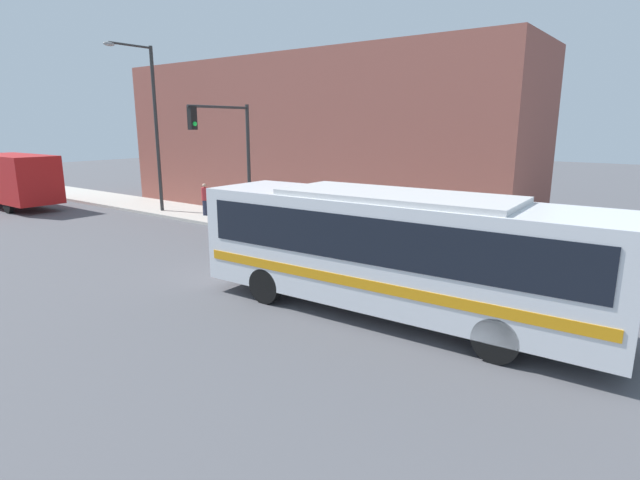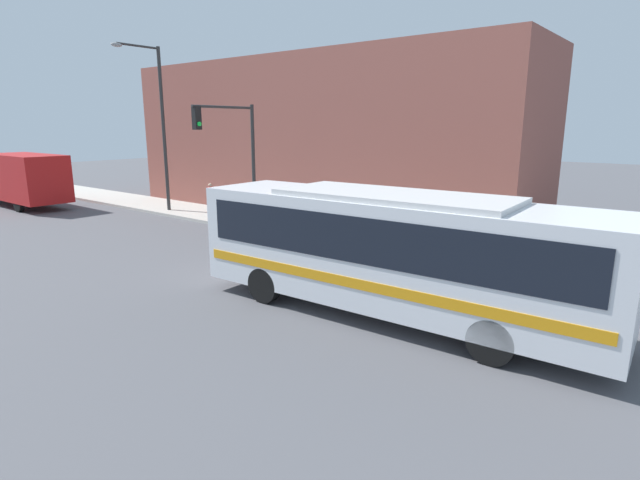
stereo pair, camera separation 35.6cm
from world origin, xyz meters
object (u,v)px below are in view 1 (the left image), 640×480
at_px(city_bus, 394,246).
at_px(pedestrian_mid_block, 205,199).
at_px(delivery_truck, 10,179).
at_px(pedestrian_near_corner, 270,207).
at_px(fire_hydrant, 426,244).
at_px(traffic_light_pole, 229,145).
at_px(parking_meter, 294,212).
at_px(street_lamp, 150,117).

relative_size(city_bus, pedestrian_mid_block, 6.42).
bearing_deg(delivery_truck, pedestrian_near_corner, -74.38).
bearing_deg(fire_hydrant, city_bus, -163.16).
distance_m(traffic_light_pole, parking_meter, 3.98).
distance_m(fire_hydrant, pedestrian_near_corner, 8.10).
distance_m(delivery_truck, parking_meter, 18.27).
bearing_deg(fire_hydrant, pedestrian_mid_block, 86.81).
xyz_separation_m(fire_hydrant, street_lamp, (-0.06, 15.45, 4.48)).
height_order(delivery_truck, street_lamp, street_lamp).
bearing_deg(delivery_truck, pedestrian_mid_block, -68.96).
xyz_separation_m(city_bus, parking_meter, (5.39, 7.64, -0.68)).
bearing_deg(pedestrian_mid_block, city_bus, -113.36).
height_order(parking_meter, pedestrian_near_corner, pedestrian_near_corner).
distance_m(parking_meter, pedestrian_near_corner, 2.17).
relative_size(traffic_light_pole, parking_meter, 3.80).
distance_m(fire_hydrant, traffic_light_pole, 9.38).
relative_size(delivery_truck, traffic_light_pole, 1.51).
height_order(delivery_truck, traffic_light_pole, traffic_light_pole).
bearing_deg(traffic_light_pole, parking_meter, -70.54).
distance_m(parking_meter, pedestrian_mid_block, 6.49).
xyz_separation_m(city_bus, fire_hydrant, (5.39, 1.63, -1.23)).
xyz_separation_m(delivery_truck, pedestrian_mid_block, (4.40, -11.43, -0.68)).
xyz_separation_m(delivery_truck, parking_meter, (3.70, -17.89, -0.55)).
bearing_deg(delivery_truck, traffic_light_pole, -79.76).
distance_m(delivery_truck, traffic_light_pole, 15.55).
distance_m(fire_hydrant, pedestrian_mid_block, 12.49).
height_order(fire_hydrant, pedestrian_near_corner, pedestrian_near_corner).
xyz_separation_m(pedestrian_near_corner, pedestrian_mid_block, (-0.03, 4.41, -0.04)).
height_order(delivery_truck, pedestrian_near_corner, delivery_truck).
bearing_deg(fire_hydrant, pedestrian_near_corner, 84.85).
bearing_deg(fire_hydrant, parking_meter, 90.00).
relative_size(city_bus, pedestrian_near_corner, 6.18).
bearing_deg(parking_meter, traffic_light_pole, 109.46).
relative_size(traffic_light_pole, pedestrian_near_corner, 3.19).
xyz_separation_m(parking_meter, pedestrian_mid_block, (0.69, 6.45, -0.13)).
height_order(street_lamp, pedestrian_mid_block, street_lamp).
bearing_deg(pedestrian_near_corner, street_lamp, 96.03).
relative_size(city_bus, street_lamp, 1.24).
bearing_deg(delivery_truck, street_lamp, -66.63).
xyz_separation_m(city_bus, street_lamp, (5.33, 17.09, 3.25)).
bearing_deg(pedestrian_mid_block, street_lamp, 104.08).
bearing_deg(pedestrian_mid_block, pedestrian_near_corner, -89.61).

